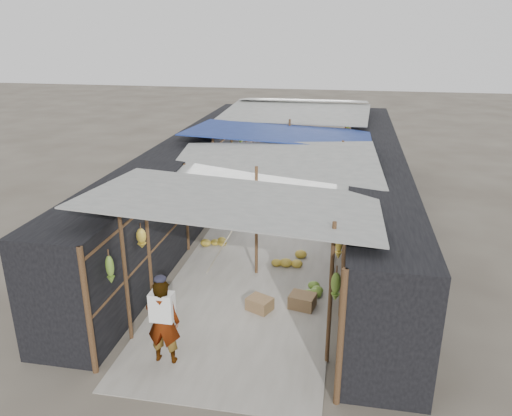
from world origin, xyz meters
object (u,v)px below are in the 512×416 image
Objects in this scene: vendor_elderly at (163,321)px; black_basin at (325,176)px; vendor_seated at (313,190)px; crate_near at (260,304)px; shopper_blue at (242,196)px.

black_basin is at bearing -101.21° from vendor_elderly.
vendor_seated is at bearing -103.39° from vendor_elderly.
crate_near is at bearing -94.55° from black_basin.
shopper_blue is (-1.34, 4.57, 0.72)m from crate_near.
shopper_blue is at bearing -112.32° from black_basin.
shopper_blue is at bearing -50.50° from vendor_seated.
shopper_blue is (-2.11, -5.15, 0.77)m from black_basin.
vendor_seated is (1.90, 2.08, -0.36)m from shopper_blue.
black_basin is at bearing 81.73° from shopper_blue.
shopper_blue reaches higher than black_basin.
vendor_seated reaches higher than crate_near.
vendor_elderly is 6.47m from shopper_blue.
vendor_elderly is at bearing -20.46° from vendor_seated.
vendor_elderly is 1.56× the size of vendor_seated.
black_basin is at bearing 167.94° from vendor_seated.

